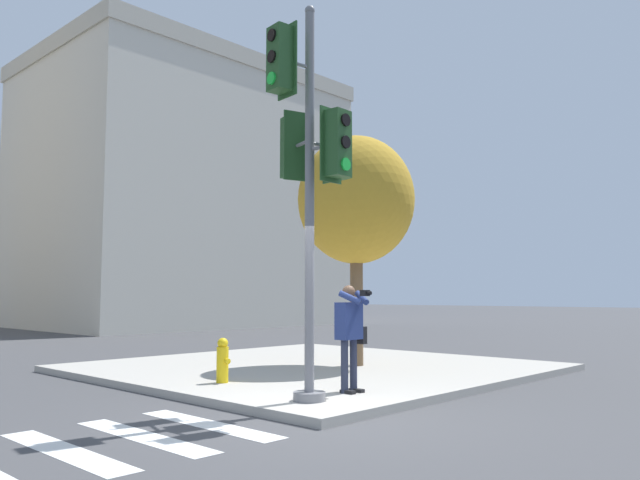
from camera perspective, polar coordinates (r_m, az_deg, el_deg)
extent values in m
plane|color=#424244|center=(8.17, -0.03, -15.98)|extent=(160.00, 160.00, 0.00)
cube|color=#ADA89E|center=(13.06, -0.65, -11.61)|extent=(8.00, 8.00, 0.13)
cube|color=silver|center=(7.90, -10.14, -16.26)|extent=(0.36, 2.41, 0.01)
cube|color=silver|center=(7.42, -15.86, -16.89)|extent=(0.36, 2.41, 0.01)
cube|color=silver|center=(7.02, -22.34, -17.41)|extent=(0.36, 2.41, 0.01)
cylinder|color=slate|center=(8.67, -0.99, -14.11)|extent=(0.44, 0.44, 0.12)
cylinder|color=slate|center=(8.67, -0.96, 3.91)|extent=(0.13, 0.13, 5.31)
sphere|color=slate|center=(9.47, -0.94, 20.24)|extent=(0.14, 0.14, 0.14)
cylinder|color=slate|center=(9.03, -1.67, 8.79)|extent=(0.15, 0.34, 0.05)
cube|color=#234C23|center=(9.28, -2.51, 8.42)|extent=(0.36, 0.32, 0.90)
cube|color=#234C23|center=(9.16, -2.13, 8.59)|extent=(0.41, 0.15, 1.02)
cylinder|color=black|center=(9.47, -2.88, 10.01)|extent=(0.17, 0.08, 0.17)
cylinder|color=black|center=(9.40, -2.89, 8.25)|extent=(0.17, 0.08, 0.17)
cylinder|color=green|center=(9.33, -2.90, 6.45)|extent=(0.17, 0.08, 0.17)
cylinder|color=slate|center=(8.64, 0.19, 8.50)|extent=(0.06, 0.34, 0.05)
cube|color=#234C23|center=(8.46, 1.66, 8.80)|extent=(0.31, 0.25, 0.90)
cube|color=#234C23|center=(8.54, 0.98, 8.66)|extent=(0.42, 0.03, 1.02)
cylinder|color=black|center=(8.45, 2.37, 10.92)|extent=(0.17, 0.03, 0.17)
cylinder|color=black|center=(8.37, 2.38, 8.95)|extent=(0.17, 0.03, 0.17)
cylinder|color=green|center=(8.31, 2.38, 6.94)|extent=(0.17, 0.03, 0.17)
cylinder|color=slate|center=(9.01, -2.16, 15.79)|extent=(0.34, 0.09, 0.05)
cube|color=#234C23|center=(8.85, -3.72, 16.19)|extent=(0.28, 0.33, 0.90)
cube|color=#234C23|center=(8.92, -3.00, 16.01)|extent=(0.08, 0.42, 1.02)
cylinder|color=black|center=(8.89, -4.45, 18.18)|extent=(0.05, 0.17, 0.17)
cylinder|color=black|center=(8.78, -4.46, 16.38)|extent=(0.05, 0.17, 0.17)
cylinder|color=green|center=(8.67, -4.48, 14.54)|extent=(0.05, 0.17, 0.17)
cylinder|color=slate|center=(8.95, 0.29, 8.65)|extent=(0.34, 0.11, 0.05)
cube|color=#234C23|center=(9.12, 1.76, 8.40)|extent=(0.29, 0.34, 0.90)
cube|color=#234C23|center=(9.04, 1.09, 8.51)|extent=(0.10, 0.42, 1.02)
cylinder|color=black|center=(9.28, 2.43, 10.08)|extent=(0.06, 0.17, 0.17)
cylinder|color=black|center=(9.20, 2.43, 8.28)|extent=(0.06, 0.17, 0.17)
cylinder|color=green|center=(9.14, 2.44, 6.45)|extent=(0.06, 0.17, 0.17)
cube|color=black|center=(9.30, 2.56, -13.71)|extent=(0.09, 0.24, 0.05)
cube|color=black|center=(9.45, 3.37, -13.56)|extent=(0.09, 0.24, 0.05)
cylinder|color=#282D42|center=(9.29, 2.26, -11.47)|extent=(0.11, 0.11, 0.77)
cylinder|color=#282D42|center=(9.44, 3.08, -11.37)|extent=(0.11, 0.11, 0.77)
cube|color=navy|center=(9.32, 2.66, -7.40)|extent=(0.40, 0.22, 0.55)
sphere|color=brown|center=(9.31, 2.64, -4.75)|extent=(0.19, 0.19, 0.19)
cube|color=black|center=(9.11, 4.13, -4.86)|extent=(0.12, 0.10, 0.09)
cylinder|color=black|center=(9.07, 4.47, -4.86)|extent=(0.06, 0.08, 0.06)
cylinder|color=navy|center=(9.12, 2.76, -5.30)|extent=(0.23, 0.35, 0.22)
cylinder|color=navy|center=(9.32, 3.85, -5.29)|extent=(0.23, 0.35, 0.22)
cube|color=black|center=(9.55, 3.68, -8.67)|extent=(0.10, 0.20, 0.26)
cylinder|color=brown|center=(12.86, 3.37, -5.71)|extent=(0.26, 0.26, 2.56)
ellipsoid|color=#BC8E28|center=(13.01, 3.32, 3.69)|extent=(2.43, 2.43, 2.67)
cylinder|color=yellow|center=(10.51, -8.91, -11.20)|extent=(0.20, 0.20, 0.58)
sphere|color=yellow|center=(10.48, -8.88, -9.31)|extent=(0.18, 0.18, 0.18)
cylinder|color=yellow|center=(10.40, -8.47, -10.91)|extent=(0.09, 0.06, 0.09)
cube|color=beige|center=(33.92, -12.44, 2.97)|extent=(14.66, 11.06, 12.48)
cube|color=#B2AD9E|center=(35.45, -12.23, 13.66)|extent=(14.86, 11.26, 0.80)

